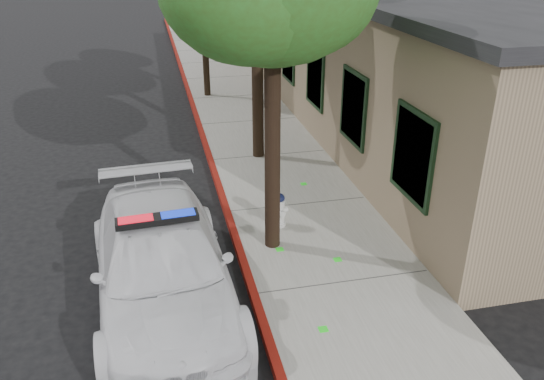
% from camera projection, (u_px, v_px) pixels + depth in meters
% --- Properties ---
extents(ground, '(120.00, 120.00, 0.00)m').
position_uv_depth(ground, '(251.00, 302.00, 8.92)').
color(ground, black).
rests_on(ground, ground).
extents(sidewalk, '(3.20, 60.00, 0.15)m').
position_uv_depth(sidewalk, '(297.00, 207.00, 11.85)').
color(sidewalk, gray).
rests_on(sidewalk, ground).
extents(red_curb, '(0.14, 60.00, 0.16)m').
position_uv_depth(red_curb, '(228.00, 214.00, 11.54)').
color(red_curb, maroon).
rests_on(red_curb, ground).
extents(clapboard_building, '(7.30, 20.89, 4.24)m').
position_uv_depth(clapboard_building, '(402.00, 51.00, 17.26)').
color(clapboard_building, '#9A8565').
rests_on(clapboard_building, ground).
extents(police_car, '(2.45, 5.34, 1.63)m').
position_uv_depth(police_car, '(162.00, 264.00, 8.58)').
color(police_car, white).
rests_on(police_car, ground).
extents(fire_hydrant, '(0.42, 0.36, 0.73)m').
position_uv_depth(fire_hydrant, '(279.00, 209.00, 10.81)').
color(fire_hydrant, silver).
rests_on(fire_hydrant, sidewalk).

